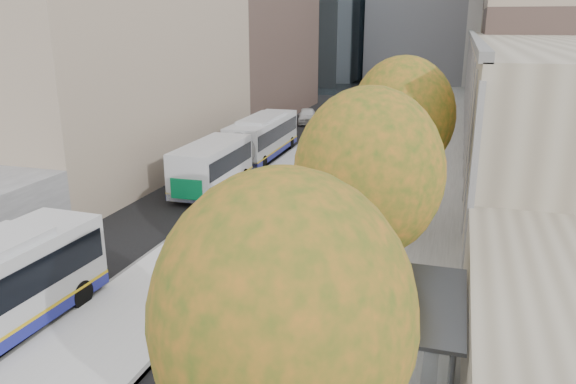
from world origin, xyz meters
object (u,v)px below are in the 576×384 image
at_px(bus_shelter, 434,317).
at_px(distant_car, 307,116).
at_px(bus_far, 244,147).
at_px(cyclist, 210,337).

xyz_separation_m(bus_shelter, distant_car, (-13.69, 38.84, -1.47)).
relative_size(bus_shelter, distant_car, 1.04).
distance_m(bus_shelter, bus_far, 24.06).
height_order(bus_far, cyclist, bus_far).
bearing_deg(bus_shelter, bus_far, 122.61).
bearing_deg(distant_car, bus_shelter, -84.39).
xyz_separation_m(bus_shelter, cyclist, (-6.05, -0.30, -1.46)).
relative_size(cyclist, distant_car, 0.46).
height_order(cyclist, distant_car, cyclist).
height_order(bus_far, distant_car, bus_far).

